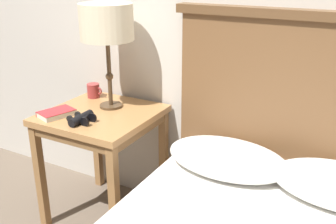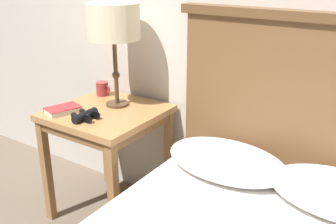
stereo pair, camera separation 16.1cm
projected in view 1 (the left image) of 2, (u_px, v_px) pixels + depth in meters
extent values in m
cube|color=#AD7A47|center=(101.00, 115.00, 2.18)|extent=(0.58, 0.58, 0.04)
cube|color=brown|center=(101.00, 122.00, 2.20)|extent=(0.55, 0.55, 0.05)
cube|color=olive|center=(40.00, 177.00, 2.21)|extent=(0.04, 0.04, 0.63)
cube|color=olive|center=(114.00, 202.00, 1.98)|extent=(0.04, 0.04, 0.63)
cube|color=olive|center=(97.00, 143.00, 2.62)|extent=(0.04, 0.04, 0.63)
cube|color=olive|center=(164.00, 160.00, 2.40)|extent=(0.04, 0.04, 0.63)
cube|color=white|center=(275.00, 196.00, 1.73)|extent=(1.14, 0.28, 0.01)
cube|color=brown|center=(295.00, 142.00, 1.97)|extent=(1.25, 0.06, 1.21)
cube|color=brown|center=(311.00, 15.00, 1.75)|extent=(1.31, 0.10, 0.04)
ellipsoid|color=white|center=(227.00, 158.00, 1.91)|extent=(0.60, 0.36, 0.15)
cylinder|color=#4C3823|center=(111.00, 106.00, 2.25)|extent=(0.13, 0.13, 0.01)
cylinder|color=#4C3823|center=(109.00, 73.00, 2.18)|extent=(0.02, 0.02, 0.37)
sphere|color=#4C3823|center=(109.00, 76.00, 2.19)|extent=(0.04, 0.04, 0.04)
cylinder|color=beige|center=(106.00, 22.00, 2.08)|extent=(0.29, 0.29, 0.19)
cube|color=silver|center=(57.00, 114.00, 2.12)|extent=(0.17, 0.20, 0.03)
cube|color=#B2282D|center=(56.00, 111.00, 2.11)|extent=(0.17, 0.21, 0.00)
cube|color=#B2282D|center=(51.00, 111.00, 2.16)|extent=(0.06, 0.17, 0.03)
cylinder|color=black|center=(77.00, 120.00, 2.00)|extent=(0.05, 0.10, 0.04)
cylinder|color=black|center=(85.00, 122.00, 1.98)|extent=(0.05, 0.01, 0.05)
cylinder|color=black|center=(70.00, 119.00, 2.02)|extent=(0.04, 0.01, 0.04)
cylinder|color=black|center=(85.00, 116.00, 2.06)|extent=(0.05, 0.10, 0.04)
cylinder|color=black|center=(92.00, 118.00, 2.04)|extent=(0.05, 0.01, 0.05)
cylinder|color=black|center=(78.00, 115.00, 2.08)|extent=(0.04, 0.01, 0.04)
cube|color=black|center=(81.00, 117.00, 2.03)|extent=(0.06, 0.04, 0.01)
cylinder|color=black|center=(81.00, 116.00, 2.02)|extent=(0.02, 0.01, 0.02)
cylinder|color=#993333|center=(93.00, 91.00, 2.40)|extent=(0.08, 0.08, 0.08)
torus|color=#993333|center=(99.00, 91.00, 2.38)|extent=(0.05, 0.01, 0.05)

